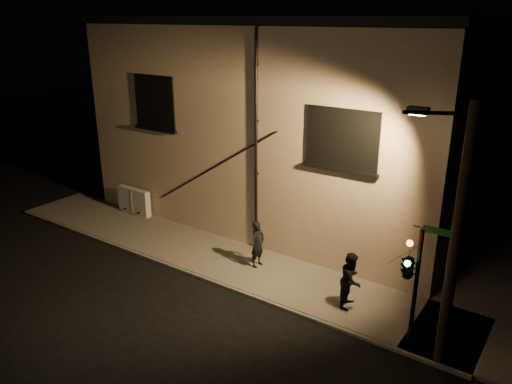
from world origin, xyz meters
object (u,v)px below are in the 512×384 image
Objects in this scene: utility_cabinet at (134,201)px; traffic_signal at (409,265)px; pedestrian_b at (351,280)px; pedestrian_a at (258,244)px; streetlamp_pole at (453,233)px.

utility_cabinet is 0.51× the size of traffic_signal.
pedestrian_a is at bearing 75.36° from pedestrian_b.
utility_cabinet is 11.62m from pedestrian_b.
traffic_signal is (2.01, -1.01, 1.55)m from pedestrian_b.
pedestrian_a is 3.94m from pedestrian_b.
pedestrian_b is at bearing 161.60° from streetlamp_pole.
pedestrian_a is at bearing -7.39° from utility_cabinet.
streetlamp_pole is (14.51, -2.50, 3.04)m from utility_cabinet.
pedestrian_a is 0.96× the size of pedestrian_b.
traffic_signal is (5.92, -1.53, 1.59)m from pedestrian_a.
traffic_signal is at bearing -10.53° from utility_cabinet.
pedestrian_b is 0.50× the size of traffic_signal.
traffic_signal is 1.54m from streetlamp_pole.
traffic_signal is (13.53, -2.51, 1.85)m from utility_cabinet.
pedestrian_a is at bearing 167.62° from streetlamp_pole.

